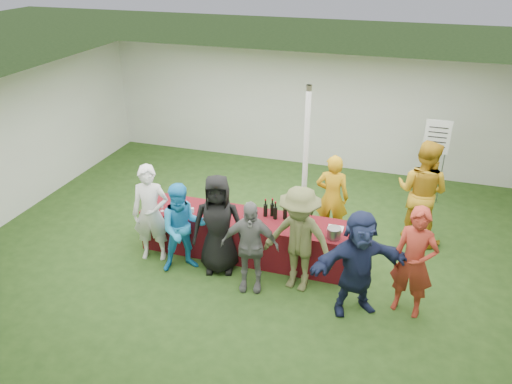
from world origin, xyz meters
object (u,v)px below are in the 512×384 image
(customer_0, at_px, (151,213))
(customer_4, at_px, (299,240))
(customer_1, at_px, (183,228))
(customer_3, at_px, (250,246))
(staff_pourer, at_px, (332,197))
(wine_list_sign, at_px, (436,143))
(serving_table, at_px, (245,236))
(dump_bucket, at_px, (334,233))
(customer_6, at_px, (414,262))
(customer_5, at_px, (358,263))
(staff_back, at_px, (422,192))
(customer_2, at_px, (218,224))

(customer_0, distance_m, customer_4, 2.56)
(customer_1, relative_size, customer_3, 1.01)
(staff_pourer, xyz_separation_m, customer_4, (-0.22, -1.66, 0.06))
(wine_list_sign, relative_size, customer_1, 1.16)
(serving_table, height_order, dump_bucket, dump_bucket)
(staff_pourer, relative_size, customer_3, 1.07)
(customer_4, height_order, customer_6, customer_4)
(serving_table, xyz_separation_m, customer_5, (2.02, -0.92, 0.45))
(wine_list_sign, xyz_separation_m, staff_pourer, (-1.72, -2.02, -0.50))
(staff_back, xyz_separation_m, customer_2, (-3.09, -1.97, -0.11))
(customer_0, height_order, customer_5, customer_0)
(wine_list_sign, height_order, customer_4, wine_list_sign)
(staff_back, bearing_deg, dump_bucket, 73.76)
(serving_table, bearing_deg, customer_6, -14.25)
(wine_list_sign, bearing_deg, customer_2, -132.55)
(customer_1, xyz_separation_m, customer_4, (1.91, 0.06, 0.10))
(serving_table, bearing_deg, customer_5, -24.42)
(customer_2, relative_size, customer_4, 0.98)
(staff_pourer, relative_size, customer_0, 0.95)
(dump_bucket, height_order, customer_6, customer_6)
(customer_5, bearing_deg, serving_table, 125.92)
(staff_back, distance_m, customer_0, 4.73)
(wine_list_sign, xyz_separation_m, customer_6, (-0.25, -3.74, -0.45))
(serving_table, height_order, customer_4, customer_4)
(customer_0, relative_size, customer_3, 1.13)
(dump_bucket, relative_size, customer_1, 0.14)
(customer_3, bearing_deg, customer_5, -12.31)
(customer_5, xyz_separation_m, customer_6, (0.76, 0.21, 0.03))
(customer_1, xyz_separation_m, customer_6, (3.60, -0.01, 0.09))
(customer_2, bearing_deg, customer_0, 164.36)
(customer_4, xyz_separation_m, customer_6, (1.69, -0.07, -0.01))
(customer_4, bearing_deg, dump_bucket, 52.20)
(wine_list_sign, distance_m, customer_0, 5.77)
(dump_bucket, bearing_deg, customer_5, -56.42)
(wine_list_sign, height_order, customer_6, wine_list_sign)
(dump_bucket, xyz_separation_m, staff_back, (1.27, 1.65, 0.13))
(serving_table, distance_m, staff_pourer, 1.72)
(customer_0, distance_m, customer_6, 4.25)
(staff_pourer, relative_size, customer_2, 0.96)
(serving_table, xyz_separation_m, staff_back, (2.83, 1.43, 0.59))
(serving_table, bearing_deg, customer_0, -159.35)
(staff_pourer, bearing_deg, customer_3, 62.31)
(serving_table, bearing_deg, wine_list_sign, 45.15)
(dump_bucket, distance_m, wine_list_sign, 3.61)
(wine_list_sign, relative_size, staff_pourer, 1.10)
(serving_table, bearing_deg, customer_1, -139.75)
(wine_list_sign, relative_size, customer_2, 1.05)
(wine_list_sign, bearing_deg, serving_table, -134.85)
(serving_table, xyz_separation_m, customer_0, (-1.47, -0.55, 0.49))
(serving_table, bearing_deg, customer_2, -116.09)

